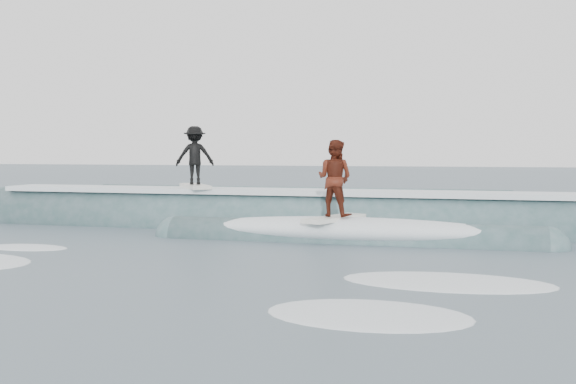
# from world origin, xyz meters

# --- Properties ---
(ground) EXTENTS (160.00, 160.00, 0.00)m
(ground) POSITION_xyz_m (0.00, 0.00, 0.00)
(ground) COLOR #40515D
(ground) RESTS_ON ground
(breaking_wave) EXTENTS (20.72, 3.82, 2.08)m
(breaking_wave) POSITION_xyz_m (0.29, 6.58, 0.05)
(breaking_wave) COLOR #325455
(breaking_wave) RESTS_ON ground
(surfer_black) EXTENTS (1.58, 1.96, 1.79)m
(surfer_black) POSITION_xyz_m (-3.06, 6.94, 1.98)
(surfer_black) COLOR silver
(surfer_black) RESTS_ON ground
(surfer_red) EXTENTS (1.33, 2.05, 1.95)m
(surfer_red) POSITION_xyz_m (1.47, 4.74, 1.45)
(surfer_red) COLOR silver
(surfer_red) RESTS_ON ground
(whitewater) EXTENTS (12.97, 5.51, 0.10)m
(whitewater) POSITION_xyz_m (-1.27, -0.11, 0.00)
(whitewater) COLOR white
(whitewater) RESTS_ON ground
(far_swells) EXTENTS (35.38, 8.65, 0.80)m
(far_swells) POSITION_xyz_m (-0.55, 17.65, 0.00)
(far_swells) COLOR #325455
(far_swells) RESTS_ON ground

